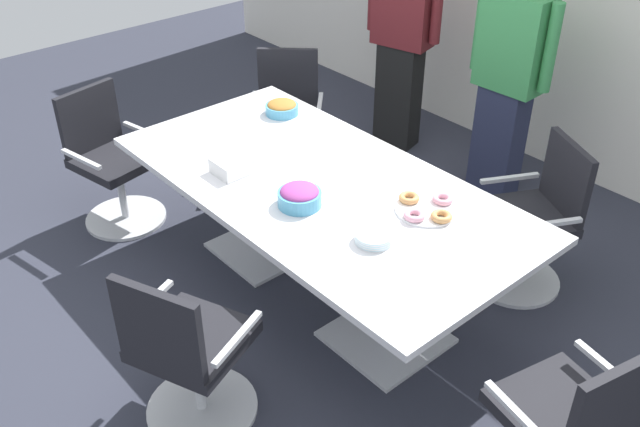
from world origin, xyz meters
TOP-DOWN VIEW (x-y plane):
  - ground_plane at (0.00, 0.00)m, footprint 10.00×10.00m
  - conference_table at (0.00, 0.00)m, footprint 2.40×1.20m
  - office_chair_0 at (-1.50, -0.52)m, footprint 0.64×0.64m
  - office_chair_1 at (0.33, -1.08)m, footprint 0.71×0.71m
  - office_chair_3 at (0.73, 1.00)m, footprint 0.73×0.73m
  - office_chair_4 at (-1.24, 0.76)m, footprint 0.76×0.76m
  - person_standing_0 at (-1.02, 1.71)m, footprint 0.61×0.32m
  - person_standing_1 at (-0.04, 1.70)m, footprint 0.61×0.24m
  - snack_bowl_candy_mix at (0.10, -0.22)m, footprint 0.23×0.23m
  - snack_bowl_pretzels at (-0.80, 0.38)m, footprint 0.21×0.21m
  - donut_platter at (0.56, 0.22)m, footprint 0.33×0.33m
  - plate_stack at (0.58, -0.16)m, footprint 0.18×0.18m
  - napkin_pile at (-0.40, -0.30)m, footprint 0.18×0.18m

SIDE VIEW (x-z plane):
  - ground_plane at x=0.00m, z-range -0.01..0.00m
  - office_chair_0 at x=-1.50m, z-range -0.05..0.86m
  - office_chair_1 at x=0.33m, z-range -0.05..0.86m
  - office_chair_3 at x=0.73m, z-range -0.05..0.86m
  - office_chair_4 at x=-1.24m, z-range -0.05..0.86m
  - conference_table at x=0.00m, z-range 0.25..1.00m
  - donut_platter at x=0.56m, z-range 0.75..0.79m
  - plate_stack at x=0.58m, z-range 0.75..0.80m
  - napkin_pile at x=-0.40m, z-range 0.75..0.83m
  - snack_bowl_pretzels at x=-0.80m, z-range 0.75..0.84m
  - snack_bowl_candy_mix at x=0.10m, z-range 0.75..0.86m
  - person_standing_1 at x=-0.04m, z-range 0.03..1.71m
  - person_standing_0 at x=-1.02m, z-range 0.04..1.78m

